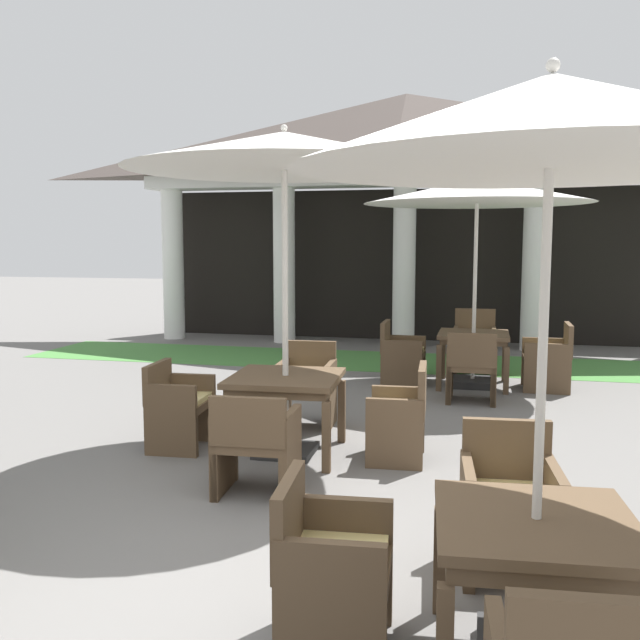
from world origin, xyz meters
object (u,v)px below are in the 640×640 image
patio_chair_near_foreground_west (330,569)px  patio_chair_far_back_east (549,359)px  patio_umbrella_near_foreground (551,129)px  patio_chair_mid_right_south (256,444)px  patio_chair_mid_right_west (178,406)px  patio_umbrella_far_back (477,193)px  patio_table_near_foreground (536,540)px  patio_chair_far_back_north (474,344)px  patio_chair_far_back_west (401,354)px  patio_table_mid_right (286,386)px  patio_chair_mid_right_north (307,385)px  patio_table_far_back (473,340)px  patio_chair_far_back_south (472,368)px  patio_chair_mid_right_east (401,416)px  patio_chair_near_foreground_north (509,506)px  patio_umbrella_mid_right (284,153)px

patio_chair_near_foreground_west → patio_chair_far_back_east: patio_chair_far_back_east is taller
patio_umbrella_near_foreground → patio_chair_mid_right_south: patio_umbrella_near_foreground is taller
patio_chair_mid_right_west → patio_umbrella_far_back: bearing=139.6°
patio_table_near_foreground → patio_chair_far_back_north: bearing=92.5°
patio_chair_mid_right_west → patio_chair_far_back_west: 3.89m
patio_chair_mid_right_west → patio_umbrella_far_back: patio_umbrella_far_back is taller
patio_table_mid_right → patio_chair_far_back_east: (2.60, 3.43, -0.22)m
patio_chair_mid_right_south → patio_chair_mid_right_north: (-0.11, 2.07, 0.02)m
patio_chair_mid_right_west → patio_table_far_back: (2.67, 3.49, 0.22)m
patio_table_far_back → patio_chair_far_back_north: patio_chair_far_back_north is taller
patio_table_near_foreground → patio_table_far_back: patio_table_far_back is taller
patio_table_near_foreground → patio_table_far_back: bearing=93.0°
patio_umbrella_far_back → patio_chair_far_back_west: bearing=179.5°
patio_table_mid_right → patio_chair_far_back_south: bearing=56.7°
patio_chair_mid_right_north → patio_chair_mid_right_west: patio_chair_mid_right_north is taller
patio_umbrella_near_foreground → patio_chair_far_back_north: size_ratio=2.88×
patio_chair_mid_right_east → patio_chair_far_back_west: (-0.37, 3.39, -0.00)m
patio_chair_mid_right_east → patio_chair_far_back_west: 3.41m
patio_chair_mid_right_east → patio_table_far_back: patio_chair_mid_right_east is taller
patio_chair_near_foreground_west → patio_chair_far_back_north: size_ratio=0.88×
patio_chair_mid_right_north → patio_chair_far_back_north: (1.70, 3.37, 0.01)m
patio_chair_far_back_south → patio_umbrella_far_back: bearing=90.0°
patio_table_near_foreground → patio_chair_far_back_north: size_ratio=1.02×
patio_table_near_foreground → patio_chair_far_back_east: size_ratio=1.08×
patio_table_far_back → patio_chair_far_back_north: (0.01, 0.97, -0.20)m
patio_chair_far_back_east → patio_umbrella_near_foreground: bearing=174.7°
patio_table_near_foreground → patio_chair_mid_right_east: patio_chair_mid_right_east is taller
patio_chair_mid_right_south → patio_chair_far_back_south: patio_chair_far_back_south is taller
patio_table_mid_right → patio_chair_mid_right_south: patio_chair_mid_right_south is taller
patio_chair_near_foreground_west → patio_table_mid_right: patio_chair_near_foreground_west is taller
patio_umbrella_near_foreground → patio_umbrella_far_back: size_ratio=0.91×
patio_umbrella_near_foreground → patio_chair_mid_right_south: 3.30m
patio_table_near_foreground → patio_chair_mid_right_west: bearing=137.3°
patio_chair_mid_right_east → patio_chair_far_back_north: size_ratio=0.91×
patio_umbrella_near_foreground → patio_chair_far_back_west: 6.71m
patio_umbrella_far_back → patio_chair_far_back_south: bearing=-90.5°
patio_table_near_foreground → patio_umbrella_far_back: bearing=93.0°
patio_table_mid_right → patio_chair_far_back_west: 3.52m
patio_chair_near_foreground_north → patio_umbrella_far_back: size_ratio=0.29×
patio_chair_mid_right_east → patio_chair_mid_right_west: bearing=90.0°
patio_chair_mid_right_east → patio_chair_mid_right_south: bearing=134.9°
patio_chair_near_foreground_north → patio_chair_mid_right_south: (-1.84, 0.85, 0.00)m
patio_chair_near_foreground_north → patio_table_mid_right: (-1.89, 1.89, 0.24)m
patio_chair_near_foreground_west → patio_chair_far_back_south: bearing=169.4°
patio_chair_near_foreground_west → patio_umbrella_mid_right: 3.84m
patio_chair_near_foreground_west → patio_table_mid_right: bearing=-164.7°
patio_umbrella_near_foreground → patio_chair_mid_right_east: 3.63m
patio_chair_near_foreground_north → patio_table_mid_right: patio_chair_near_foreground_north is taller
patio_chair_mid_right_south → patio_chair_mid_right_east: size_ratio=0.94×
patio_chair_mid_right_south → patio_chair_mid_right_west: 1.47m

